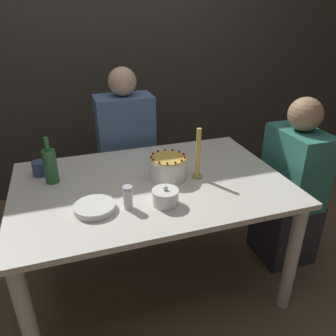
{
  "coord_description": "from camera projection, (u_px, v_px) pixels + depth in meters",
  "views": [
    {
      "loc": [
        -0.41,
        -1.54,
        1.59
      ],
      "look_at": [
        0.11,
        0.02,
        0.79
      ],
      "focal_mm": 35.0,
      "sensor_mm": 36.0,
      "label": 1
    }
  ],
  "objects": [
    {
      "name": "bottle",
      "position": [
        50.0,
        165.0,
        1.76
      ],
      "size": [
        0.07,
        0.07,
        0.26
      ],
      "color": "#2D6638",
      "rests_on": "dining_table"
    },
    {
      "name": "plate_stack",
      "position": [
        95.0,
        207.0,
        1.54
      ],
      "size": [
        0.2,
        0.2,
        0.03
      ],
      "color": "white",
      "rests_on": "dining_table"
    },
    {
      "name": "ground_plane",
      "position": [
        153.0,
        280.0,
        2.13
      ],
      "size": [
        12.0,
        12.0,
        0.0
      ],
      "primitive_type": "plane",
      "color": "brown"
    },
    {
      "name": "person_woman_floral",
      "position": [
        290.0,
        194.0,
        2.15
      ],
      "size": [
        0.34,
        0.4,
        1.13
      ],
      "rotation": [
        0.0,
        0.0,
        1.57
      ],
      "color": "#2D2D38",
      "rests_on": "ground_plane"
    },
    {
      "name": "dining_table",
      "position": [
        151.0,
        197.0,
        1.85
      ],
      "size": [
        1.47,
        0.97,
        0.73
      ],
      "color": "beige",
      "rests_on": "ground_plane"
    },
    {
      "name": "wall_behind",
      "position": [
        105.0,
        46.0,
        2.75
      ],
      "size": [
        8.0,
        0.05,
        2.6
      ],
      "color": "#38332D",
      "rests_on": "ground_plane"
    },
    {
      "name": "cake",
      "position": [
        168.0,
        167.0,
        1.82
      ],
      "size": [
        0.21,
        0.21,
        0.14
      ],
      "color": "white",
      "rests_on": "dining_table"
    },
    {
      "name": "sugar_bowl",
      "position": [
        165.0,
        197.0,
        1.58
      ],
      "size": [
        0.13,
        0.13,
        0.1
      ],
      "color": "white",
      "rests_on": "dining_table"
    },
    {
      "name": "cup",
      "position": [
        40.0,
        168.0,
        1.86
      ],
      "size": [
        0.09,
        0.09,
        0.08
      ],
      "color": "#384C7F",
      "rests_on": "dining_table"
    },
    {
      "name": "sugar_shaker",
      "position": [
        128.0,
        197.0,
        1.54
      ],
      "size": [
        0.05,
        0.05,
        0.12
      ],
      "color": "white",
      "rests_on": "dining_table"
    },
    {
      "name": "candle",
      "position": [
        198.0,
        158.0,
        1.79
      ],
      "size": [
        0.06,
        0.06,
        0.29
      ],
      "color": "tan",
      "rests_on": "dining_table"
    },
    {
      "name": "person_man_blue_shirt",
      "position": [
        127.0,
        162.0,
        2.47
      ],
      "size": [
        0.4,
        0.34,
        1.24
      ],
      "rotation": [
        0.0,
        0.0,
        3.14
      ],
      "color": "#595960",
      "rests_on": "ground_plane"
    }
  ]
}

